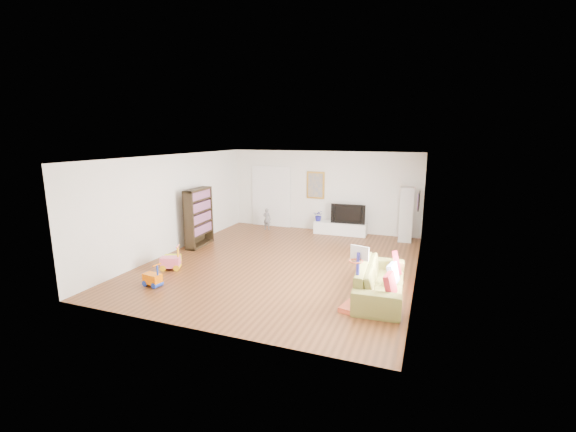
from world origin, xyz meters
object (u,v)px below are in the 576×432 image
at_px(bookshelf, 199,217).
at_px(basketball_hoop, 354,279).
at_px(media_console, 340,228).
at_px(sofa, 381,280).

bearing_deg(bookshelf, basketball_hoop, -31.41).
relative_size(media_console, basketball_hoop, 1.42).
xyz_separation_m(bookshelf, sofa, (5.50, -1.84, -0.52)).
height_order(bookshelf, sofa, bookshelf).
distance_m(bookshelf, sofa, 5.83).
height_order(media_console, bookshelf, bookshelf).
bearing_deg(media_console, sofa, -68.58).
relative_size(sofa, basketball_hoop, 1.88).
bearing_deg(bookshelf, sofa, -22.31).
bearing_deg(bookshelf, media_console, 33.69).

